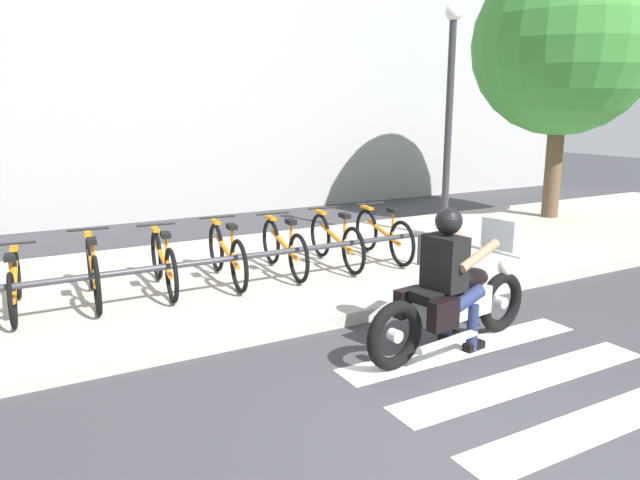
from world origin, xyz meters
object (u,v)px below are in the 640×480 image
(motorcycle, at_px, (454,304))
(street_lamp, at_px, (450,102))
(bike_rack, at_px, (210,263))
(bicycle_6, at_px, (336,241))
(bicycle_5, at_px, (284,248))
(bicycle_2, at_px, (93,271))
(rider, at_px, (450,270))
(bicycle_4, at_px, (227,254))
(bicycle_3, at_px, (164,263))
(tree_near_rack, at_px, (564,45))
(bicycle_7, at_px, (383,235))
(bicycle_1, at_px, (14,284))

(motorcycle, height_order, street_lamp, street_lamp)
(motorcycle, distance_m, bike_rack, 2.87)
(bicycle_6, relative_size, bike_rack, 0.27)
(bicycle_5, height_order, bike_rack, bicycle_5)
(bicycle_2, height_order, bicycle_6, bicycle_2)
(motorcycle, relative_size, bicycle_6, 1.28)
(rider, bearing_deg, bicycle_6, 81.83)
(bike_rack, height_order, street_lamp, street_lamp)
(bicycle_4, bearing_deg, bicycle_5, 0.01)
(bicycle_5, bearing_deg, bike_rack, -155.72)
(bicycle_3, height_order, tree_near_rack, tree_near_rack)
(bicycle_3, distance_m, street_lamp, 5.53)
(street_lamp, bearing_deg, motorcycle, -129.57)
(street_lamp, bearing_deg, rider, -130.23)
(bike_rack, bearing_deg, motorcycle, -53.23)
(bicycle_3, relative_size, bike_rack, 0.27)
(bicycle_2, distance_m, bicycle_3, 0.82)
(bicycle_5, relative_size, bicycle_6, 0.97)
(motorcycle, relative_size, tree_near_rack, 0.42)
(bicycle_3, bearing_deg, street_lamp, 8.59)
(motorcycle, bearing_deg, bicycle_4, 114.61)
(bicycle_3, xyz_separation_m, street_lamp, (5.11, 0.77, 1.95))
(bicycle_3, distance_m, bike_rack, 0.69)
(bicycle_6, relative_size, street_lamp, 0.43)
(bicycle_3, height_order, bicycle_6, bicycle_6)
(tree_near_rack, bearing_deg, bicycle_6, -168.63)
(bicycle_3, bearing_deg, motorcycle, -53.30)
(bicycle_7, bearing_deg, motorcycle, -112.02)
(motorcycle, distance_m, bicycle_2, 4.09)
(rider, bearing_deg, bike_rack, 125.43)
(bicycle_2, bearing_deg, bicycle_7, -0.00)
(tree_near_rack, bearing_deg, bicycle_3, -171.95)
(bicycle_4, distance_m, bike_rack, 0.69)
(bicycle_4, height_order, bike_rack, bicycle_4)
(rider, xyz_separation_m, bicycle_7, (1.23, 2.85, -0.32))
(rider, distance_m, bike_rack, 2.84)
(bicycle_6, distance_m, bicycle_7, 0.82)
(tree_near_rack, bearing_deg, bike_rack, -167.64)
(bicycle_4, distance_m, street_lamp, 4.78)
(motorcycle, height_order, bicycle_3, motorcycle)
(bicycle_4, bearing_deg, motorcycle, -65.39)
(rider, height_order, street_lamp, street_lamp)
(tree_near_rack, bearing_deg, bicycle_1, -173.27)
(bicycle_1, distance_m, tree_near_rack, 10.45)
(bicycle_4, distance_m, tree_near_rack, 8.15)
(bicycle_1, xyz_separation_m, bicycle_6, (4.09, -0.00, 0.03))
(bicycle_5, xyz_separation_m, bicycle_6, (0.82, -0.00, 0.00))
(bicycle_2, distance_m, tree_near_rack, 9.67)
(motorcycle, distance_m, street_lamp, 5.10)
(bicycle_1, bearing_deg, bike_rack, -15.19)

